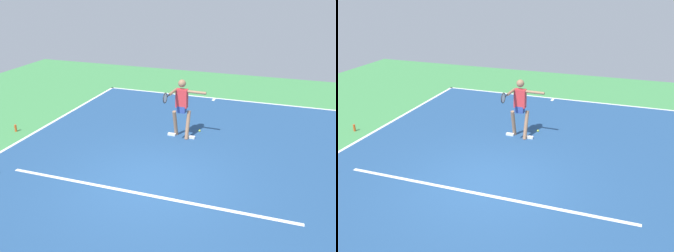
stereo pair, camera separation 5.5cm
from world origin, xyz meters
The scene contains 8 objects.
ground_plane centered at (0.00, 0.00, 0.00)m, with size 22.16×22.16×0.00m, color #428E4C.
court_surface centered at (0.00, 0.00, 0.00)m, with size 9.21×13.99×0.00m, color navy.
court_line_baseline_near centered at (0.00, -6.95, 0.00)m, with size 9.21×0.10×0.01m, color white.
court_line_service centered at (0.00, 0.53, 0.00)m, with size 6.91×0.10×0.01m, color white.
court_line_centre_mark centered at (0.00, -6.75, 0.00)m, with size 0.10×0.30×0.01m, color white.
tennis_player centered at (0.12, -2.79, 1.04)m, with size 1.15×1.22×1.80m.
tennis_ball_centre_court centered at (-0.30, -3.40, 0.03)m, with size 0.07×0.07×0.07m, color #C6E53D.
water_bottle centered at (5.16, -1.53, 0.11)m, with size 0.07×0.07×0.22m, color #D84C1E.
Camera 1 is at (-2.91, 7.17, 4.56)m, focal length 40.05 mm.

